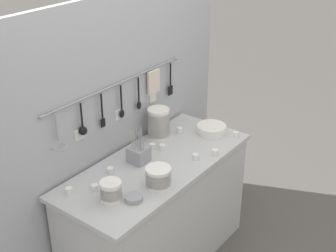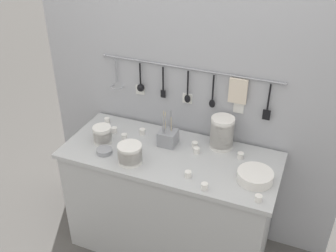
{
  "view_description": "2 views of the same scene",
  "coord_description": "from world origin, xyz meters",
  "px_view_note": "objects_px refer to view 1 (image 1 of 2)",
  "views": [
    {
      "loc": [
        -2.09,
        -1.69,
        2.5
      ],
      "look_at": [
        0.08,
        -0.04,
        1.11
      ],
      "focal_mm": 50.0,
      "sensor_mm": 36.0,
      "label": 1
    },
    {
      "loc": [
        0.81,
        -2.01,
        2.39
      ],
      "look_at": [
        -0.03,
        0.03,
        1.05
      ],
      "focal_mm": 42.0,
      "sensor_mm": 36.0,
      "label": 2
    }
  ],
  "objects_px": {
    "cutlery_caddy": "(139,154)",
    "cup_edge_far": "(196,157)",
    "plate_stack": "(212,129)",
    "cup_front_left": "(95,188)",
    "cup_front_right": "(152,146)",
    "cup_back_left": "(113,182)",
    "cup_edge_near": "(236,134)",
    "cup_back_right": "(180,130)",
    "cup_mid_row": "(215,152)",
    "cup_beside_plates": "(110,170)",
    "cup_centre": "(162,147)",
    "bowl_stack_tall_left": "(158,123)",
    "bowl_stack_back_corner": "(111,191)",
    "cup_by_caddy": "(69,191)",
    "steel_mixing_bowl": "(134,198)",
    "bowl_stack_nested_right": "(158,177)"
  },
  "relations": [
    {
      "from": "cutlery_caddy",
      "to": "cup_edge_far",
      "type": "bearing_deg",
      "value": -48.84
    },
    {
      "from": "plate_stack",
      "to": "cup_front_left",
      "type": "height_order",
      "value": "plate_stack"
    },
    {
      "from": "cup_front_right",
      "to": "plate_stack",
      "type": "bearing_deg",
      "value": -23.99
    },
    {
      "from": "cup_back_left",
      "to": "cup_edge_near",
      "type": "xyz_separation_m",
      "value": [
        1.01,
        -0.29,
        0.0
      ]
    },
    {
      "from": "cup_back_right",
      "to": "cup_back_left",
      "type": "bearing_deg",
      "value": -173.96
    },
    {
      "from": "cup_front_right",
      "to": "cup_mid_row",
      "type": "height_order",
      "value": "same"
    },
    {
      "from": "cup_beside_plates",
      "to": "cup_edge_far",
      "type": "distance_m",
      "value": 0.59
    },
    {
      "from": "cup_edge_far",
      "to": "cup_centre",
      "type": "distance_m",
      "value": 0.26
    },
    {
      "from": "cup_front_left",
      "to": "cup_edge_near",
      "type": "height_order",
      "value": "same"
    },
    {
      "from": "plate_stack",
      "to": "cup_edge_near",
      "type": "distance_m",
      "value": 0.19
    },
    {
      "from": "cup_back_left",
      "to": "cup_front_left",
      "type": "bearing_deg",
      "value": 154.85
    },
    {
      "from": "bowl_stack_tall_left",
      "to": "cutlery_caddy",
      "type": "xyz_separation_m",
      "value": [
        -0.35,
        -0.11,
        -0.06
      ]
    },
    {
      "from": "bowl_stack_back_corner",
      "to": "plate_stack",
      "type": "xyz_separation_m",
      "value": [
        1.07,
        -0.02,
        -0.03
      ]
    },
    {
      "from": "cup_front_right",
      "to": "cup_by_caddy",
      "type": "xyz_separation_m",
      "value": [
        -0.72,
        0.06,
        0.0
      ]
    },
    {
      "from": "cup_back_left",
      "to": "cup_centre",
      "type": "relative_size",
      "value": 1.0
    },
    {
      "from": "cup_edge_far",
      "to": "cup_mid_row",
      "type": "height_order",
      "value": "same"
    },
    {
      "from": "cup_back_right",
      "to": "cup_mid_row",
      "type": "xyz_separation_m",
      "value": [
        -0.12,
        -0.39,
        0.0
      ]
    },
    {
      "from": "cup_edge_far",
      "to": "bowl_stack_back_corner",
      "type": "bearing_deg",
      "value": 168.69
    },
    {
      "from": "cup_front_right",
      "to": "cup_centre",
      "type": "relative_size",
      "value": 1.0
    },
    {
      "from": "cup_back_left",
      "to": "cup_beside_plates",
      "type": "xyz_separation_m",
      "value": [
        0.09,
        0.11,
        0.0
      ]
    },
    {
      "from": "cup_back_left",
      "to": "cup_front_left",
      "type": "distance_m",
      "value": 0.12
    },
    {
      "from": "cup_back_left",
      "to": "cup_front_right",
      "type": "distance_m",
      "value": 0.51
    },
    {
      "from": "bowl_stack_back_corner",
      "to": "cup_front_right",
      "type": "height_order",
      "value": "bowl_stack_back_corner"
    },
    {
      "from": "bowl_stack_tall_left",
      "to": "cutlery_caddy",
      "type": "bearing_deg",
      "value": -162.92
    },
    {
      "from": "cup_back_right",
      "to": "cup_centre",
      "type": "height_order",
      "value": "same"
    },
    {
      "from": "bowl_stack_back_corner",
      "to": "bowl_stack_tall_left",
      "type": "bearing_deg",
      "value": 18.47
    },
    {
      "from": "steel_mixing_bowl",
      "to": "cup_beside_plates",
      "type": "relative_size",
      "value": 2.55
    },
    {
      "from": "bowl_stack_back_corner",
      "to": "cup_front_left",
      "type": "height_order",
      "value": "bowl_stack_back_corner"
    },
    {
      "from": "cutlery_caddy",
      "to": "cup_front_right",
      "type": "bearing_deg",
      "value": 10.48
    },
    {
      "from": "plate_stack",
      "to": "cup_edge_far",
      "type": "bearing_deg",
      "value": -162.71
    },
    {
      "from": "cup_beside_plates",
      "to": "cup_edge_near",
      "type": "bearing_deg",
      "value": -23.32
    },
    {
      "from": "bowl_stack_tall_left",
      "to": "plate_stack",
      "type": "height_order",
      "value": "bowl_stack_tall_left"
    },
    {
      "from": "bowl_stack_back_corner",
      "to": "cup_back_right",
      "type": "relative_size",
      "value": 3.06
    },
    {
      "from": "plate_stack",
      "to": "cup_centre",
      "type": "distance_m",
      "value": 0.45
    },
    {
      "from": "cup_beside_plates",
      "to": "cup_edge_near",
      "type": "height_order",
      "value": "same"
    },
    {
      "from": "bowl_stack_back_corner",
      "to": "bowl_stack_nested_right",
      "type": "height_order",
      "value": "bowl_stack_nested_right"
    },
    {
      "from": "plate_stack",
      "to": "cutlery_caddy",
      "type": "bearing_deg",
      "value": 165.29
    },
    {
      "from": "bowl_stack_tall_left",
      "to": "cup_by_caddy",
      "type": "xyz_separation_m",
      "value": [
        -0.89,
        -0.01,
        -0.09
      ]
    },
    {
      "from": "cup_by_caddy",
      "to": "cup_back_right",
      "type": "xyz_separation_m",
      "value": [
        1.05,
        -0.07,
        0.0
      ]
    },
    {
      "from": "cup_back_left",
      "to": "cup_back_right",
      "type": "relative_size",
      "value": 1.0
    },
    {
      "from": "cup_beside_plates",
      "to": "cup_edge_near",
      "type": "xyz_separation_m",
      "value": [
        0.92,
        -0.4,
        0.0
      ]
    },
    {
      "from": "cutlery_caddy",
      "to": "cup_front_left",
      "type": "bearing_deg",
      "value": -179.05
    },
    {
      "from": "bowl_stack_tall_left",
      "to": "bowl_stack_back_corner",
      "type": "bearing_deg",
      "value": -161.53
    },
    {
      "from": "cup_front_left",
      "to": "cup_centre",
      "type": "relative_size",
      "value": 1.0
    },
    {
      "from": "cup_front_right",
      "to": "cup_mid_row",
      "type": "relative_size",
      "value": 1.0
    },
    {
      "from": "cup_mid_row",
      "to": "plate_stack",
      "type": "bearing_deg",
      "value": 36.59
    },
    {
      "from": "cup_back_left",
      "to": "cup_edge_near",
      "type": "bearing_deg",
      "value": -15.84
    },
    {
      "from": "cup_edge_far",
      "to": "cup_by_caddy",
      "type": "height_order",
      "value": "same"
    },
    {
      "from": "cup_edge_near",
      "to": "bowl_stack_back_corner",
      "type": "bearing_deg",
      "value": 170.36
    },
    {
      "from": "cutlery_caddy",
      "to": "cup_edge_far",
      "type": "distance_m",
      "value": 0.39
    }
  ]
}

